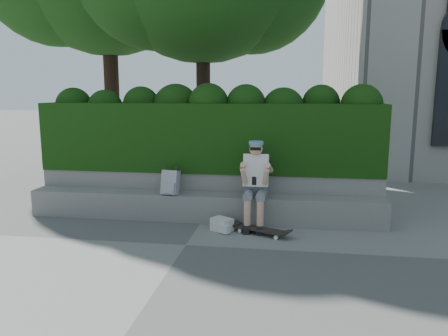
% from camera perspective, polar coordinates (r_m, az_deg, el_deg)
% --- Properties ---
extents(ground, '(80.00, 80.00, 0.00)m').
position_cam_1_polar(ground, '(6.32, -5.01, -10.00)').
color(ground, slate).
rests_on(ground, ground).
extents(bench_ledge, '(6.00, 0.45, 0.45)m').
position_cam_1_polar(bench_ledge, '(7.42, -2.78, -5.11)').
color(bench_ledge, gray).
rests_on(bench_ledge, ground).
extents(planter_wall, '(6.00, 0.50, 0.75)m').
position_cam_1_polar(planter_wall, '(7.83, -2.11, -3.15)').
color(planter_wall, gray).
rests_on(planter_wall, ground).
extents(hedge, '(6.00, 1.00, 1.20)m').
position_cam_1_polar(hedge, '(7.89, -1.85, 4.13)').
color(hedge, black).
rests_on(hedge, planter_wall).
extents(person, '(0.40, 0.76, 1.38)m').
position_cam_1_polar(person, '(7.00, 4.15, -1.60)').
color(person, slate).
rests_on(person, ground).
extents(skateboard, '(0.88, 0.54, 0.09)m').
position_cam_1_polar(skateboard, '(6.74, 4.77, -8.02)').
color(skateboard, black).
rests_on(skateboard, ground).
extents(backpack_plaid, '(0.30, 0.20, 0.41)m').
position_cam_1_polar(backpack_plaid, '(7.34, -7.02, -1.89)').
color(backpack_plaid, silver).
rests_on(backpack_plaid, bench_ledge).
extents(backpack_ground, '(0.38, 0.35, 0.20)m').
position_cam_1_polar(backpack_ground, '(6.88, -0.27, -7.39)').
color(backpack_ground, silver).
rests_on(backpack_ground, ground).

